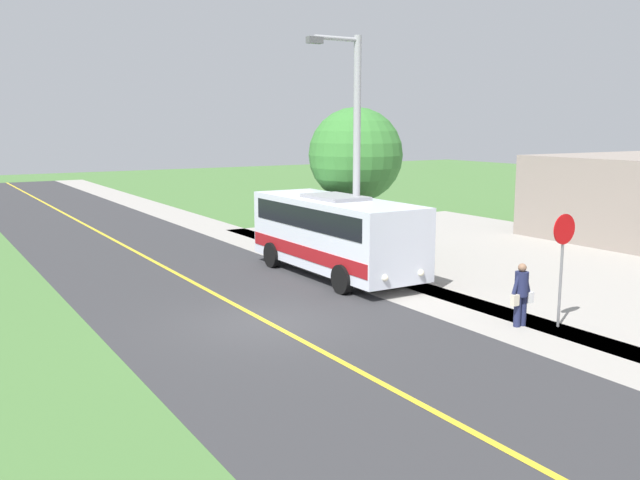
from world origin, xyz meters
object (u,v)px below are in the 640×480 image
shuttle_bus_front (335,231)px  pedestrian_with_bags (521,293)px  tree_curbside (356,155)px  street_light_pole (354,147)px  stop_sign (563,251)px

shuttle_bus_front → pedestrian_with_bags: shuttle_bus_front is taller
pedestrian_with_bags → tree_curbside: (-2.08, -10.46, 3.00)m
shuttle_bus_front → street_light_pole: bearing=125.3°
shuttle_bus_front → stop_sign: size_ratio=2.59×
stop_sign → street_light_pole: street_light_pole is taller
street_light_pole → stop_sign: bearing=99.3°
street_light_pole → shuttle_bus_front: bearing=-54.7°
shuttle_bus_front → tree_curbside: size_ratio=1.31×
pedestrian_with_bags → tree_curbside: tree_curbside is taller
pedestrian_with_bags → stop_sign: bearing=144.7°
tree_curbside → street_light_pole: bearing=54.7°
shuttle_bus_front → tree_curbside: bearing=-133.5°
shuttle_bus_front → street_light_pole: 2.90m
stop_sign → tree_curbside: (-1.30, -11.02, 1.90)m
shuttle_bus_front → tree_curbside: 4.82m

